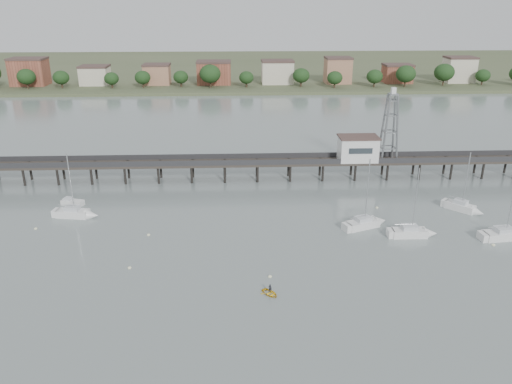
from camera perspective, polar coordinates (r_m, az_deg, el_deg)
The scene contains 14 objects.
ground_plane at distance 55.23m, azimuth -0.70°, elevation -20.06°, with size 500.00×500.00×0.00m, color slate.
pier at distance 106.62m, azimuth -1.74°, elevation 3.37°, with size 150.00×5.00×5.50m.
pier_building at distance 108.96m, azimuth 11.56°, elevation 4.92°, with size 8.40×5.40×5.30m.
lattice_tower at distance 109.59m, azimuth 15.06°, elevation 7.12°, with size 3.20×3.20×15.50m.
sailboat_b at distance 94.43m, azimuth -19.58°, elevation -2.36°, with size 7.79×3.34×12.53m.
sailboat_e at distance 99.02m, azimuth 22.81°, elevation -1.72°, with size 6.31×6.44×11.66m.
sailboat_c at distance 87.56m, azimuth 12.71°, elevation -3.47°, with size 8.03×5.01×12.85m.
sailboat_d at distance 91.35m, azimuth 27.09°, elevation -4.35°, with size 8.68×3.43×13.95m.
sailboat_f at distance 86.03m, azimuth 17.80°, elevation -4.46°, with size 7.49×2.26×12.42m.
white_tender at distance 100.42m, azimuth -20.27°, elevation -1.14°, with size 4.46×2.87×1.61m.
yellow_dinghy at distance 67.24m, azimuth 1.60°, elevation -11.60°, with size 1.86×0.54×2.60m, color yellow.
dinghy_occupant at distance 67.24m, azimuth 1.60°, elevation -11.60°, with size 0.46×1.26×0.30m, color black.
mooring_buoys at distance 80.51m, azimuth -1.35°, elevation -5.64°, with size 75.21×24.40×0.39m.
far_shore at distance 283.31m, azimuth -2.21°, elevation 13.99°, with size 500.00×170.00×10.40m.
Camera 1 is at (-1.16, -41.50, 36.42)m, focal length 35.00 mm.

